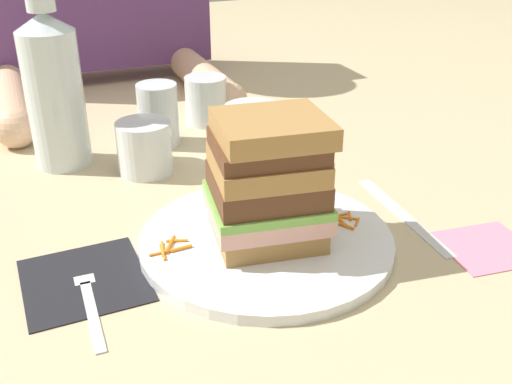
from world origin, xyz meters
TOP-DOWN VIEW (x-y plane):
  - ground_plane at (0.00, 0.00)m, footprint 3.00×3.00m
  - main_plate at (-0.01, -0.01)m, footprint 0.28×0.28m
  - sandwich at (-0.01, -0.01)m, footprint 0.14×0.13m
  - carrot_shred_0 at (-0.11, 0.02)m, footprint 0.02×0.01m
  - carrot_shred_1 at (-0.13, -0.00)m, footprint 0.01×0.03m
  - carrot_shred_2 at (-0.12, 0.01)m, footprint 0.02×0.03m
  - carrot_shred_3 at (-0.13, 0.00)m, footprint 0.02×0.00m
  - carrot_shred_4 at (-0.13, 0.01)m, footprint 0.01×0.03m
  - carrot_shred_5 at (-0.11, -0.00)m, footprint 0.02×0.01m
  - carrot_shred_6 at (0.09, -0.01)m, footprint 0.02×0.02m
  - carrot_shred_7 at (0.09, -0.01)m, footprint 0.01×0.02m
  - carrot_shred_8 at (0.08, -0.00)m, footprint 0.02×0.00m
  - carrot_shred_9 at (0.08, -0.01)m, footprint 0.00×0.02m
  - carrot_shred_10 at (0.09, -0.02)m, footprint 0.01×0.02m
  - carrot_shred_11 at (0.07, -0.01)m, footprint 0.03×0.02m
  - carrot_shred_12 at (0.08, -0.03)m, footprint 0.01×0.02m
  - napkin_dark at (-0.21, -0.00)m, footprint 0.12×0.13m
  - fork at (-0.21, -0.03)m, footprint 0.02×0.17m
  - knife at (0.17, -0.01)m, footprint 0.03×0.20m
  - juice_glass at (0.06, 0.21)m, footprint 0.08×0.08m
  - water_bottle at (-0.19, 0.31)m, footprint 0.08×0.08m
  - empty_tumbler_0 at (-0.05, 0.33)m, footprint 0.06×0.06m
  - empty_tumbler_1 at (0.05, 0.39)m, footprint 0.07×0.07m
  - empty_tumbler_2 at (-0.09, 0.23)m, footprint 0.07×0.07m
  - napkin_pink at (0.21, -0.10)m, footprint 0.10×0.10m

SIDE VIEW (x-z plane):
  - ground_plane at x=0.00m, z-range 0.00..0.00m
  - napkin_pink at x=0.21m, z-range 0.00..0.00m
  - napkin_dark at x=-0.21m, z-range 0.00..0.00m
  - knife at x=0.17m, z-range 0.00..0.00m
  - fork at x=-0.21m, z-range 0.00..0.01m
  - main_plate at x=-0.01m, z-range 0.00..0.01m
  - carrot_shred_10 at x=0.09m, z-range 0.01..0.02m
  - carrot_shred_6 at x=0.09m, z-range 0.01..0.02m
  - carrot_shred_3 at x=-0.13m, z-range 0.01..0.02m
  - carrot_shred_9 at x=0.08m, z-range 0.01..0.02m
  - carrot_shred_1 at x=-0.13m, z-range 0.01..0.02m
  - carrot_shred_8 at x=0.08m, z-range 0.01..0.02m
  - carrot_shred_0 at x=-0.11m, z-range 0.01..0.02m
  - carrot_shred_7 at x=0.09m, z-range 0.01..0.02m
  - carrot_shred_4 at x=-0.13m, z-range 0.01..0.02m
  - carrot_shred_12 at x=0.08m, z-range 0.01..0.02m
  - carrot_shred_11 at x=0.07m, z-range 0.01..0.02m
  - carrot_shred_5 at x=-0.11m, z-range 0.01..0.02m
  - carrot_shred_2 at x=-0.12m, z-range 0.01..0.02m
  - empty_tumbler_2 at x=-0.09m, z-range 0.00..0.07m
  - juice_glass at x=0.06m, z-range 0.00..0.08m
  - empty_tumbler_1 at x=0.05m, z-range 0.00..0.08m
  - empty_tumbler_0 at x=-0.05m, z-range 0.00..0.09m
  - sandwich at x=-0.01m, z-range 0.01..0.15m
  - water_bottle at x=-0.19m, z-range -0.01..0.24m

